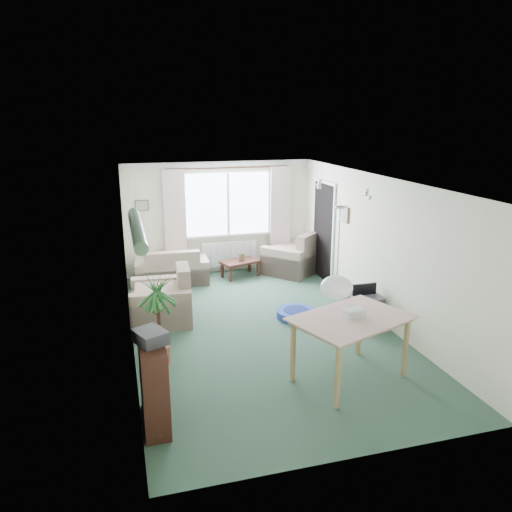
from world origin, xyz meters
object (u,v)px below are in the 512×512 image
object	(u,v)px
tv_cube	(363,309)
houseplant	(159,319)
sofa	(172,266)
armchair_corner	(291,253)
bookshelf	(154,383)
armchair_left	(160,294)
pet_bed	(296,314)
dining_table	(350,349)
coffee_table	(240,269)

from	to	relation	value
tv_cube	houseplant	bearing A→B (deg)	-170.91
houseplant	sofa	bearing A→B (deg)	80.87
armchair_corner	bookshelf	size ratio (longest dim) A/B	1.02
armchair_left	tv_cube	distance (m)	3.37
armchair_corner	armchair_left	xyz separation A→B (m)	(-2.98, -1.89, 0.01)
houseplant	tv_cube	size ratio (longest dim) A/B	2.39
bookshelf	armchair_corner	bearing A→B (deg)	55.21
sofa	houseplant	size ratio (longest dim) A/B	1.12
armchair_left	pet_bed	bearing A→B (deg)	81.23
dining_table	pet_bed	bearing A→B (deg)	88.82
houseplant	tv_cube	bearing A→B (deg)	8.30
sofa	armchair_corner	size ratio (longest dim) A/B	1.44
sofa	bookshelf	size ratio (longest dim) A/B	1.47
sofa	armchair_left	distance (m)	1.96
armchair_left	coffee_table	bearing A→B (deg)	140.47
dining_table	tv_cube	size ratio (longest dim) A/B	2.46
sofa	dining_table	distance (m)	4.87
bookshelf	pet_bed	bearing A→B (deg)	43.14
houseplant	armchair_corner	bearing A→B (deg)	47.40
coffee_table	sofa	bearing A→B (deg)	180.00
armchair_left	pet_bed	world-z (taller)	armchair_left
tv_cube	pet_bed	size ratio (longest dim) A/B	0.82
houseplant	dining_table	distance (m)	2.58
dining_table	sofa	bearing A→B (deg)	111.32
armchair_corner	coffee_table	world-z (taller)	armchair_corner
armchair_corner	dining_table	xyz separation A→B (m)	(-0.81, -4.51, -0.04)
dining_table	armchair_corner	bearing A→B (deg)	79.87
sofa	houseplant	world-z (taller)	houseplant
armchair_left	houseplant	bearing A→B (deg)	-1.33
armchair_left	dining_table	size ratio (longest dim) A/B	0.77
dining_table	armchair_left	bearing A→B (deg)	129.63
sofa	dining_table	world-z (taller)	dining_table
sofa	tv_cube	bearing A→B (deg)	136.89
dining_table	pet_bed	world-z (taller)	dining_table
houseplant	armchair_left	bearing A→B (deg)	84.32
coffee_table	bookshelf	bearing A→B (deg)	-114.24
sofa	dining_table	size ratio (longest dim) A/B	1.09
armchair_corner	tv_cube	xyz separation A→B (m)	(0.22, -2.91, -0.21)
armchair_left	houseplant	world-z (taller)	houseplant
sofa	pet_bed	bearing A→B (deg)	129.94
pet_bed	dining_table	bearing A→B (deg)	-91.18
bookshelf	dining_table	bearing A→B (deg)	6.80
dining_table	bookshelf	bearing A→B (deg)	-172.93
dining_table	houseplant	bearing A→B (deg)	154.40
coffee_table	dining_table	bearing A→B (deg)	-85.87
bookshelf	dining_table	distance (m)	2.53
houseplant	tv_cube	xyz separation A→B (m)	(3.35, 0.49, -0.40)
bookshelf	tv_cube	world-z (taller)	bookshelf
coffee_table	tv_cube	world-z (taller)	tv_cube
armchair_corner	tv_cube	distance (m)	2.93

